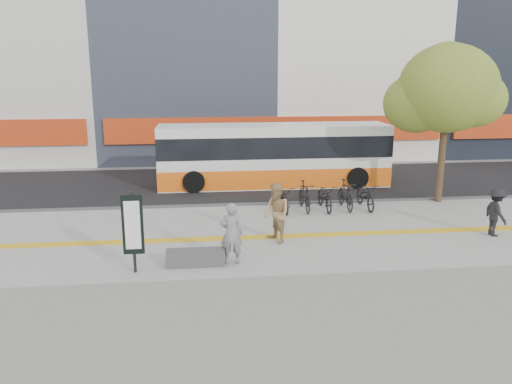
{
  "coord_description": "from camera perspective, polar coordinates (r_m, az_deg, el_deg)",
  "views": [
    {
      "loc": [
        -2.44,
        -14.61,
        5.41
      ],
      "look_at": [
        -0.57,
        2.0,
        1.33
      ],
      "focal_mm": 36.12,
      "sensor_mm": 36.0,
      "label": 1
    }
  ],
  "objects": [
    {
      "name": "street",
      "position": [
        24.33,
        -0.52,
        0.94
      ],
      "size": [
        40.0,
        8.0,
        0.06
      ],
      "primitive_type": "cube",
      "color": "black",
      "rests_on": "ground"
    },
    {
      "name": "signboard",
      "position": [
        13.82,
        -13.49,
        -3.68
      ],
      "size": [
        0.55,
        0.1,
        2.2
      ],
      "color": "black",
      "rests_on": "sidewalk"
    },
    {
      "name": "seated_woman",
      "position": [
        14.21,
        -2.74,
        -4.59
      ],
      "size": [
        0.67,
        0.47,
        1.74
      ],
      "primitive_type": "imported",
      "rotation": [
        0.0,
        0.0,
        3.06
      ],
      "color": "black",
      "rests_on": "sidewalk"
    },
    {
      "name": "pedestrian_dark",
      "position": [
        18.25,
        25.03,
        -2.04
      ],
      "size": [
        0.61,
        1.03,
        1.56
      ],
      "primitive_type": "imported",
      "rotation": [
        0.0,
        0.0,
        1.6
      ],
      "color": "black",
      "rests_on": "sidewalk"
    },
    {
      "name": "tactile_strip",
      "position": [
        16.67,
        2.33,
        -4.93
      ],
      "size": [
        40.0,
        0.45,
        0.01
      ],
      "primitive_type": "cube",
      "color": "gold",
      "rests_on": "sidewalk"
    },
    {
      "name": "pedestrian_tan",
      "position": [
        15.89,
        2.27,
        -2.35
      ],
      "size": [
        1.02,
        1.12,
        1.87
      ],
      "primitive_type": "imported",
      "rotation": [
        0.0,
        0.0,
        -1.15
      ],
      "color": "tan",
      "rests_on": "sidewalk"
    },
    {
      "name": "bus",
      "position": [
        23.71,
        1.97,
        3.9
      ],
      "size": [
        10.5,
        2.49,
        2.8
      ],
      "color": "silver",
      "rests_on": "street"
    },
    {
      "name": "ground",
      "position": [
        15.77,
        2.88,
        -6.37
      ],
      "size": [
        120.0,
        120.0,
        0.0
      ],
      "primitive_type": "plane",
      "color": "slate",
      "rests_on": "ground"
    },
    {
      "name": "bicycle_row",
      "position": [
        19.8,
        7.67,
        -0.47
      ],
      "size": [
        3.9,
        1.92,
        1.11
      ],
      "color": "black",
      "rests_on": "sidewalk"
    },
    {
      "name": "bench",
      "position": [
        14.35,
        -6.71,
        -7.23
      ],
      "size": [
        1.6,
        0.45,
        0.45
      ],
      "primitive_type": "cube",
      "color": "#3E3E41",
      "rests_on": "sidewalk"
    },
    {
      "name": "curb",
      "position": [
        20.47,
        0.63,
        -1.41
      ],
      "size": [
        40.0,
        0.25,
        0.14
      ],
      "primitive_type": "cube",
      "color": "#3E3E41",
      "rests_on": "ground"
    },
    {
      "name": "street_tree",
      "position": [
        21.7,
        20.24,
        10.52
      ],
      "size": [
        4.4,
        3.8,
        6.31
      ],
      "color": "#342417",
      "rests_on": "sidewalk"
    },
    {
      "name": "sidewalk",
      "position": [
        17.15,
        2.07,
        -4.54
      ],
      "size": [
        40.0,
        7.0,
        0.08
      ],
      "primitive_type": "cube",
      "color": "gray",
      "rests_on": "ground"
    }
  ]
}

